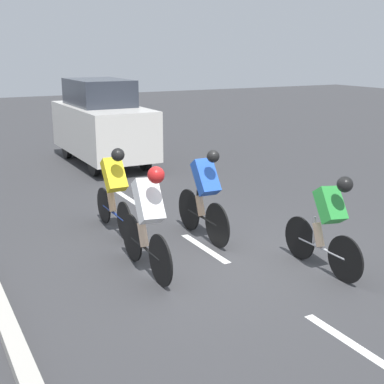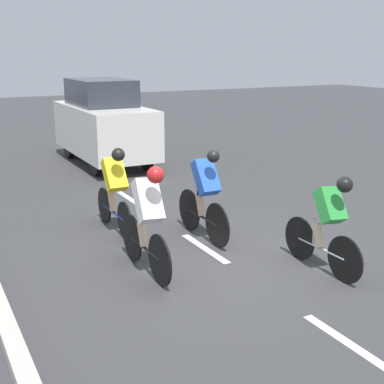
{
  "view_description": "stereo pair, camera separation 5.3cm",
  "coord_description": "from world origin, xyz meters",
  "views": [
    {
      "loc": [
        3.9,
        6.48,
        3.05
      ],
      "look_at": [
        0.23,
        -0.41,
        0.95
      ],
      "focal_mm": 50.0,
      "sensor_mm": 36.0,
      "label": 1
    },
    {
      "loc": [
        3.85,
        6.51,
        3.05
      ],
      "look_at": [
        0.23,
        -0.41,
        0.95
      ],
      "focal_mm": 50.0,
      "sensor_mm": 36.0,
      "label": 2
    }
  ],
  "objects": [
    {
      "name": "ground_plane",
      "position": [
        0.0,
        0.0,
        0.0
      ],
      "size": [
        60.0,
        60.0,
        0.0
      ],
      "primitive_type": "plane",
      "color": "#38383A"
    },
    {
      "name": "cyclist_green",
      "position": [
        -1.06,
        1.17,
        0.75
      ],
      "size": [
        0.37,
        1.6,
        1.43
      ],
      "color": "black",
      "rests_on": "ground"
    },
    {
      "name": "support_car",
      "position": [
        -0.72,
        -7.35,
        1.12
      ],
      "size": [
        1.7,
        4.05,
        2.27
      ],
      "color": "black",
      "rests_on": "ground"
    },
    {
      "name": "lane_stripe_near",
      "position": [
        0.0,
        2.79,
        0.0
      ],
      "size": [
        0.12,
        1.4,
        0.01
      ],
      "primitive_type": "cube",
      "color": "white",
      "rests_on": "ground"
    },
    {
      "name": "cyclist_white",
      "position": [
        1.17,
        0.08,
        0.83
      ],
      "size": [
        0.36,
        1.7,
        1.58
      ],
      "color": "black",
      "rests_on": "ground"
    },
    {
      "name": "cyclist_yellow",
      "position": [
        0.97,
        -1.8,
        0.79
      ],
      "size": [
        0.32,
        1.68,
        1.5
      ],
      "color": "black",
      "rests_on": "ground"
    },
    {
      "name": "cyclist_blue",
      "position": [
        -0.21,
        -0.79,
        0.79
      ],
      "size": [
        0.33,
        1.68,
        1.54
      ],
      "color": "black",
      "rests_on": "ground"
    },
    {
      "name": "lane_stripe_far",
      "position": [
        0.0,
        -3.61,
        0.0
      ],
      "size": [
        0.12,
        1.4,
        0.01
      ],
      "primitive_type": "cube",
      "color": "white",
      "rests_on": "ground"
    },
    {
      "name": "lane_stripe_mid",
      "position": [
        0.0,
        -0.41,
        0.0
      ],
      "size": [
        0.12,
        1.4,
        0.01
      ],
      "primitive_type": "cube",
      "color": "white",
      "rests_on": "ground"
    }
  ]
}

